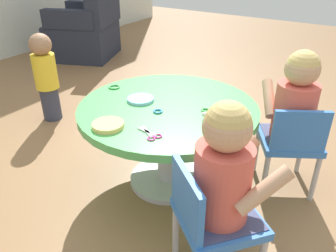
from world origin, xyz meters
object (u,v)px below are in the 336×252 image
Objects in this scene: seated_child_right at (296,100)px; armchair_dark at (86,31)px; toddler_standing at (46,75)px; seated_child_left at (225,168)px; craft_scissors at (151,135)px; child_chair_right at (290,142)px; rolling_pin at (226,114)px; child_chair_left at (211,218)px; craft_table at (168,124)px.

armchair_dark reaches higher than seated_child_right.
seated_child_left is at bearing -108.89° from toddler_standing.
armchair_dark reaches higher than craft_scissors.
child_chair_right is at bearing -149.92° from seated_child_right.
seated_child_right is at bearing -38.25° from rolling_pin.
child_chair_left is at bearing 174.06° from seated_child_right.
craft_table is 6.61× the size of craft_scissors.
rolling_pin is (0.02, -0.32, 0.13)m from craft_table.
toddler_standing is at bearing 95.01° from seated_child_right.
seated_child_left is at bearing 175.76° from seated_child_right.
armchair_dark is at bearing 53.08° from child_chair_left.
seated_child_left is 2.46× the size of rolling_pin.
child_chair_left is at bearing -110.54° from craft_scissors.
seated_child_right reaches higher than child_chair_left.
seated_child_right reaches higher than rolling_pin.
toddler_standing is (-0.12, 1.79, 0.05)m from child_chair_right.
child_chair_left and rolling_pin have the same top height.
seated_child_left is at bearing -105.30° from craft_scissors.
child_chair_left reaches higher than craft_table.
toddler_standing is 1.54m from rolling_pin.
armchair_dark is at bearing 66.02° from seated_child_right.
craft_table is 1.01× the size of armchair_dark.
child_chair_left is 0.80× the size of toddler_standing.
child_chair_right reaches higher than craft_scissors.
seated_child_left is at bearing -156.47° from rolling_pin.
seated_child_right is (0.33, -0.56, 0.15)m from craft_table.
craft_scissors is at bearing -129.13° from armchair_dark.
toddler_standing is at bearing 70.04° from craft_scissors.
child_chair_right is 0.43m from rolling_pin.
armchair_dark is (1.98, 2.63, 0.00)m from child_chair_left.
craft_scissors is (-0.60, 0.47, 0.18)m from child_chair_right.
rolling_pin reaches higher than craft_table.
craft_table is 2.64m from armchair_dark.
toddler_standing is at bearing 84.25° from rolling_pin.
child_chair_right is at bearing -114.43° from armchair_dark.
child_chair_left is 1.05× the size of seated_child_left.
craft_table is at bearing 120.53° from seated_child_right.
seated_child_right is at bearing -35.68° from craft_scissors.
toddler_standing reaches higher than child_chair_left.
craft_table is 0.66m from child_chair_left.
seated_child_left is 0.55× the size of armchair_dark.
armchair_dark is at bearing 53.77° from seated_child_left.
child_chair_right reaches higher than craft_table.
seated_child_right is at bearing -4.24° from seated_child_left.
child_chair_right is 3.76× the size of craft_scissors.
toddler_standing is at bearing -145.20° from armchair_dark.
seated_child_left reaches higher than child_chair_right.
seated_child_left is 0.95× the size of child_chair_right.
craft_table is at bearing 50.98° from seated_child_left.
armchair_dark is (1.21, 2.71, -0.22)m from seated_child_right.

